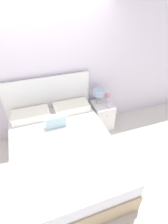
{
  "coord_description": "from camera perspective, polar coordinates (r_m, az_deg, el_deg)",
  "views": [
    {
      "loc": [
        -0.34,
        -2.99,
        2.58
      ],
      "look_at": [
        0.53,
        -0.58,
        0.75
      ],
      "focal_mm": 28.0,
      "sensor_mm": 36.0,
      "label": 1
    }
  ],
  "objects": [
    {
      "name": "flower_vase",
      "position": [
        3.67,
        7.75,
        5.12
      ],
      "size": [
        0.12,
        0.12,
        0.22
      ],
      "color": "silver",
      "rests_on": "nightstand"
    },
    {
      "name": "bed",
      "position": [
        3.03,
        -7.04,
        -12.64
      ],
      "size": [
        1.64,
        2.12,
        1.26
      ],
      "color": "tan",
      "rests_on": "ground_plane"
    },
    {
      "name": "wall_back",
      "position": [
        3.33,
        -12.76,
        12.19
      ],
      "size": [
        8.0,
        0.06,
        2.6
      ],
      "color": "white",
      "rests_on": "ground_plane"
    },
    {
      "name": "teacup",
      "position": [
        3.58,
        8.47,
        1.93
      ],
      "size": [
        0.13,
        0.13,
        0.05
      ],
      "color": "white",
      "rests_on": "nightstand"
    },
    {
      "name": "nightstand",
      "position": [
        3.83,
        5.81,
        -1.19
      ],
      "size": [
        0.4,
        0.49,
        0.59
      ],
      "color": "white",
      "rests_on": "ground_plane"
    },
    {
      "name": "ground_plane",
      "position": [
        3.96,
        -10.16,
        -5.66
      ],
      "size": [
        12.0,
        12.0,
        0.0
      ],
      "primitive_type": "plane",
      "color": "silver"
    },
    {
      "name": "table_lamp",
      "position": [
        3.58,
        4.84,
        6.17
      ],
      "size": [
        0.23,
        0.23,
        0.32
      ],
      "color": "white",
      "rests_on": "nightstand"
    }
  ]
}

